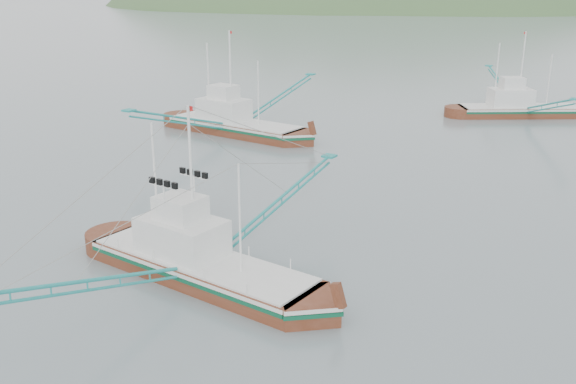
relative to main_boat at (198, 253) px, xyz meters
The scene contains 5 objects.
ground 2.03m from the main_boat, ahead, with size 1200.00×1200.00×0.00m, color slate.
main_boat is the anchor object (origin of this frame).
bg_boat_left 33.21m from the main_boat, 124.00° to the left, with size 15.03×26.87×10.88m.
bg_boat_far 52.04m from the main_boat, 86.02° to the left, with size 17.85×22.57×10.12m.
headland_left 402.02m from the main_boat, 116.36° to the left, with size 448.00×308.00×210.00m, color #3B5D30.
Camera 1 is at (18.52, -23.07, 14.52)m, focal length 40.00 mm.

